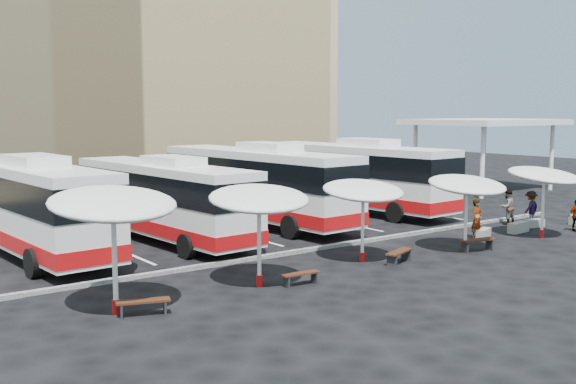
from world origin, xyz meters
TOP-DOWN VIEW (x-y plane):
  - ground at (0.00, 0.00)m, footprint 120.00×120.00m
  - sandstone_building at (0.00, 31.87)m, footprint 42.00×18.25m
  - service_canopy at (24.00, 10.00)m, footprint 10.00×8.00m
  - curb_divider at (0.00, 0.50)m, footprint 34.00×0.25m
  - bay_lines at (0.00, 8.00)m, footprint 24.15×12.00m
  - bus_0 at (-9.24, 7.11)m, footprint 3.62×13.08m
  - bus_1 at (-3.54, 6.41)m, footprint 3.47×12.32m
  - bus_2 at (2.39, 7.66)m, footprint 3.72×13.51m
  - bus_3 at (9.43, 8.00)m, footprint 3.78×13.57m
  - sunshade_0 at (-9.60, -2.98)m, footprint 3.74×3.79m
  - sunshade_1 at (-4.56, -2.92)m, footprint 4.27×4.30m
  - sunshade_2 at (0.73, -2.22)m, footprint 3.87×3.90m
  - sunshade_3 at (5.38, -3.45)m, footprint 3.75×3.79m
  - sunshade_4 at (10.75, -3.50)m, footprint 3.28×3.33m
  - wood_bench_0 at (-9.05, -3.63)m, footprint 1.58×0.89m
  - wood_bench_1 at (-3.35, -3.60)m, footprint 1.43×0.48m
  - wood_bench_2 at (1.67, -3.29)m, footprint 1.65×0.94m
  - wood_bench_3 at (5.94, -3.62)m, footprint 1.72×0.75m
  - conc_bench_0 at (8.56, -1.94)m, footprint 1.19×0.75m
  - conc_bench_1 at (11.05, -2.06)m, footprint 1.34×0.55m
  - conc_bench_2 at (12.99, -1.65)m, footprint 1.12×0.55m
  - passenger_0 at (8.10, -1.89)m, footprint 0.72×0.53m
  - passenger_1 at (12.63, -0.28)m, footprint 0.95×0.78m
  - passenger_2 at (13.60, -3.51)m, footprint 0.98×0.59m
  - passenger_3 at (13.42, -1.12)m, footprint 1.21×0.78m

SIDE VIEW (x-z plane):
  - ground at x=0.00m, z-range 0.00..0.00m
  - bay_lines at x=0.00m, z-range 0.00..0.01m
  - curb_divider at x=0.00m, z-range 0.00..0.15m
  - conc_bench_2 at x=12.99m, z-range 0.00..0.40m
  - conc_bench_0 at x=8.56m, z-range 0.00..0.42m
  - conc_bench_1 at x=11.05m, z-range 0.00..0.49m
  - wood_bench_1 at x=-3.35m, z-range 0.11..0.54m
  - wood_bench_0 at x=-9.05m, z-range 0.13..0.59m
  - wood_bench_2 at x=1.67m, z-range 0.13..0.62m
  - wood_bench_3 at x=5.94m, z-range 0.14..0.65m
  - passenger_2 at x=13.60m, z-range 0.00..1.56m
  - passenger_3 at x=13.42m, z-range 0.00..1.77m
  - passenger_1 at x=12.63m, z-range 0.00..1.82m
  - passenger_0 at x=8.10m, z-range 0.00..1.82m
  - bus_1 at x=-3.54m, z-range 0.04..3.90m
  - bus_0 at x=-9.24m, z-range 0.04..4.15m
  - bus_2 at x=2.39m, z-range 0.05..4.29m
  - bus_3 at x=9.43m, z-range 0.05..4.30m
  - sunshade_2 at x=0.73m, z-range 1.14..4.41m
  - sunshade_3 at x=5.38m, z-range 1.15..4.44m
  - sunshade_4 at x=10.75m, z-range 1.18..4.57m
  - sunshade_1 at x=-4.56m, z-range 1.22..4.69m
  - sunshade_0 at x=-9.60m, z-range 1.32..5.10m
  - service_canopy at x=24.00m, z-range 2.27..7.47m
  - sandstone_building at x=0.00m, z-range -2.17..27.43m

